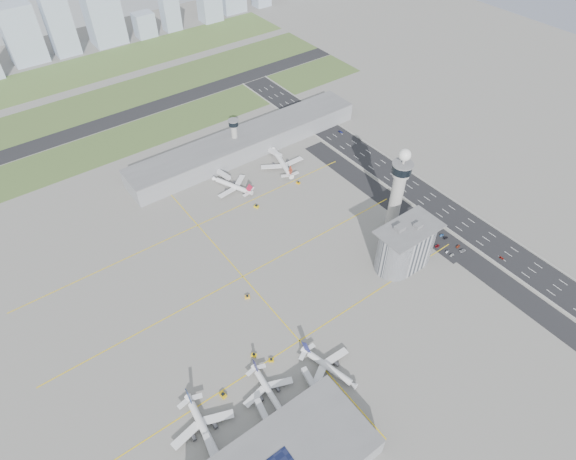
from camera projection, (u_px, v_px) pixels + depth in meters
ground at (320, 277)px, 310.16m from camera, size 1000.00×1000.00×0.00m
grass_strip_0 at (144, 133)px, 431.61m from camera, size 480.00×50.00×0.08m
grass_strip_1 at (112, 100)px, 474.95m from camera, size 480.00×60.00×0.08m
grass_strip_2 at (84, 70)px, 521.18m from camera, size 480.00×70.00×0.08m
runway at (128, 116)px, 452.98m from camera, size 480.00×22.00×0.10m
highway at (439, 207)px, 359.34m from camera, size 28.00×500.00×0.10m
barrier_left at (427, 214)px, 352.97m from camera, size 0.60×500.00×1.20m
barrier_right at (452, 199)px, 364.95m from camera, size 0.60×500.00×1.20m
landside_road at (427, 228)px, 342.87m from camera, size 18.00×260.00×0.08m
parking_lot at (438, 239)px, 335.07m from camera, size 20.00×44.00×0.10m
taxiway_line_h_0 at (299, 341)px, 275.71m from camera, size 260.00×0.60×0.01m
taxiway_line_h_1 at (243, 277)px, 310.38m from camera, size 260.00×0.60×0.01m
taxiway_line_h_2 at (198, 225)px, 345.06m from camera, size 260.00×0.60×0.01m
taxiway_line_v at (243, 277)px, 310.38m from camera, size 0.60×260.00×0.01m
control_tower at (398, 187)px, 321.25m from camera, size 14.00×14.00×64.50m
secondary_tower at (234, 134)px, 396.62m from camera, size 8.60×8.60×31.90m
admin_building at (406, 246)px, 309.07m from camera, size 42.00×24.00×33.50m
terminal_pier at (247, 142)px, 407.32m from camera, size 210.00×32.00×15.80m
airplane_near_a at (203, 426)px, 234.44m from camera, size 36.86×42.21×11.02m
airplane_near_b at (269, 389)px, 249.12m from camera, size 32.35×36.94×9.57m
airplane_near_c at (330, 366)px, 258.45m from camera, size 39.73×43.76×10.40m
airplane_far_a at (232, 183)px, 371.45m from camera, size 44.55×47.55×10.62m
airplane_far_b at (282, 160)px, 392.30m from camera, size 46.90×51.47×12.14m
jet_bridge_near_1 at (269, 425)px, 237.42m from camera, size 5.39×14.31×5.70m
jet_bridge_near_2 at (316, 392)px, 250.25m from camera, size 5.39×14.31×5.70m
jet_bridge_far_0 at (218, 172)px, 385.32m from camera, size 5.39×14.31×5.70m
jet_bridge_far_1 at (269, 151)px, 406.72m from camera, size 5.39×14.31×5.70m
tug_0 at (223, 395)px, 250.84m from camera, size 2.96×3.96×2.14m
tug_1 at (271, 360)px, 265.85m from camera, size 3.48×3.27×1.67m
tug_2 at (254, 355)px, 268.10m from camera, size 3.41×3.60×1.73m
tug_3 at (247, 297)px, 297.46m from camera, size 3.88×3.47×1.87m
tug_4 at (256, 206)px, 358.44m from camera, size 3.57×4.13×2.01m
tug_5 at (298, 183)px, 379.06m from camera, size 2.92×3.49×1.73m
car_lot_0 at (452, 255)px, 323.31m from camera, size 3.70×1.53×1.25m
car_lot_1 at (447, 251)px, 325.68m from camera, size 3.48×1.71×1.10m
car_lot_2 at (437, 246)px, 329.54m from camera, size 3.91×1.83×1.08m
car_lot_3 at (429, 237)px, 335.72m from camera, size 3.99×1.87×1.12m
car_lot_4 at (422, 234)px, 337.98m from camera, size 3.68×1.70×1.22m
car_lot_5 at (415, 226)px, 343.51m from camera, size 3.57×1.64×1.13m
car_lot_6 at (463, 251)px, 326.18m from camera, size 4.97×2.84×1.31m
car_lot_7 at (458, 246)px, 329.17m from camera, size 4.05×2.06×1.13m
car_lot_8 at (445, 238)px, 335.14m from camera, size 3.67×1.77×1.21m
car_lot_9 at (442, 235)px, 336.99m from camera, size 3.40×1.30×1.11m
car_lot_10 at (435, 228)px, 342.28m from camera, size 4.81×2.67×1.27m
car_lot_11 at (424, 223)px, 346.21m from camera, size 4.52×1.91×1.30m
car_hw_0 at (502, 258)px, 321.45m from camera, size 1.55×3.31×1.10m
car_hw_1 at (402, 181)px, 381.15m from camera, size 1.59×4.03×1.30m
car_hw_2 at (341, 132)px, 432.11m from camera, size 2.53×4.59×1.22m
car_hw_4 at (290, 110)px, 458.99m from camera, size 1.51×3.50×1.17m
skyline_bldg_7 at (21, 34)px, 515.94m from camera, size 35.76×28.61×61.22m
skyline_bldg_8 at (57, 16)px, 522.28m from camera, size 26.33×21.06×83.39m
skyline_bldg_9 at (103, 16)px, 551.38m from camera, size 36.96×29.57×62.11m
skyline_bldg_10 at (145, 25)px, 576.73m from camera, size 23.01×18.41×27.75m
skyline_bldg_11 at (170, 14)px, 587.61m from camera, size 20.22×16.18×38.97m
skyline_bldg_12 at (209, 1)px, 606.73m from camera, size 26.14×20.92×46.89m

